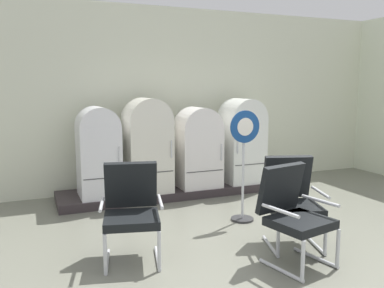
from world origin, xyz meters
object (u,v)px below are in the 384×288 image
Objects in this scene: armchair_center at (293,210)px; armchair_right at (291,197)px; refrigerator_3 at (242,138)px; refrigerator_2 at (198,146)px; refrigerator_1 at (147,142)px; armchair_left at (131,207)px; sign_stand at (244,168)px; refrigerator_0 at (98,149)px.

armchair_right is at bearing 55.48° from armchair_center.
refrigerator_2 is at bearing -177.66° from refrigerator_3.
refrigerator_3 reaches higher than armchair_right.
refrigerator_1 is 2.39m from armchair_left.
sign_stand reaches higher than armchair_right.
armchair_left is 1.00× the size of armchair_center.
refrigerator_1 is 1.12× the size of refrigerator_2.
refrigerator_0 is 1.03× the size of refrigerator_2.
refrigerator_2 is 0.89× the size of sign_stand.
armchair_center is (1.54, -2.97, -0.31)m from refrigerator_0.
refrigerator_2 is at bearing -2.97° from refrigerator_1.
refrigerator_1 is 3.09m from armchair_center.
refrigerator_1 reaches higher than armchair_right.
armchair_center is at bearing -109.38° from refrigerator_3.
refrigerator_0 reaches higher than armchair_center.
armchair_center is (-0.30, -0.43, 0.00)m from armchair_right.
armchair_right and armchair_center have the same top height.
armchair_left is (-2.60, -2.20, -0.36)m from refrigerator_3.
armchair_left is 1.86m from sign_stand.
armchair_center is 1.41m from sign_stand.
refrigerator_2 is (0.89, -0.05, -0.10)m from refrigerator_1.
refrigerator_3 is at bearing -0.16° from refrigerator_0.
refrigerator_0 is 3.36m from armchair_center.
refrigerator_0 reaches higher than sign_stand.
armchair_right is at bearing -67.89° from refrigerator_1.
refrigerator_2 is (1.70, -0.04, -0.03)m from refrigerator_0.
armchair_center is at bearing -26.06° from armchair_left.
refrigerator_2 reaches higher than armchair_right.
refrigerator_1 is 1.85m from sign_stand.
refrigerator_0 reaches higher than refrigerator_2.
sign_stand is (0.92, -1.59, -0.20)m from refrigerator_1.
refrigerator_3 is at bearing 70.62° from armchair_center.
refrigerator_1 is at bearing 103.86° from armchair_center.
armchair_right is (1.03, -2.54, -0.37)m from refrigerator_1.
refrigerator_1 is at bearing 120.17° from sign_stand.
refrigerator_1 reaches higher than refrigerator_2.
refrigerator_1 reaches higher than armchair_center.
armchair_right is (0.14, -2.50, -0.28)m from refrigerator_2.
refrigerator_2 reaches higher than armchair_center.
refrigerator_1 reaches higher than refrigerator_3.
refrigerator_2 is at bearing -1.47° from refrigerator_0.
refrigerator_0 is at bearing -179.79° from refrigerator_1.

